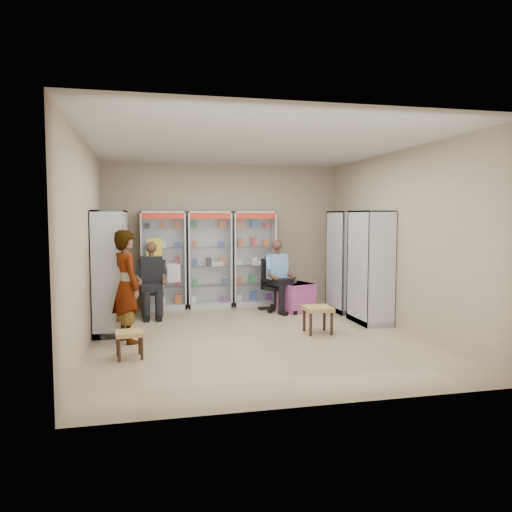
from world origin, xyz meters
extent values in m
plane|color=tan|center=(0.00, 0.00, 0.00)|extent=(6.00, 6.00, 0.00)
cube|color=tan|center=(0.00, 3.00, 1.50)|extent=(5.00, 0.02, 3.00)
cube|color=tan|center=(0.00, -3.00, 1.50)|extent=(5.00, 0.02, 3.00)
cube|color=tan|center=(-2.50, 0.00, 1.50)|extent=(0.02, 6.00, 3.00)
cube|color=tan|center=(2.50, 0.00, 1.50)|extent=(0.02, 6.00, 3.00)
cube|color=beige|center=(0.00, 0.00, 3.00)|extent=(5.00, 6.00, 0.02)
cube|color=#A9ADB1|center=(-1.30, 2.73, 1.00)|extent=(0.90, 0.50, 2.00)
cube|color=#B7B8BF|center=(-0.35, 2.73, 1.00)|extent=(0.90, 0.50, 2.00)
cube|color=#ABAEB2|center=(0.60, 2.73, 1.00)|extent=(0.90, 0.50, 2.00)
cube|color=#9FA1A6|center=(2.23, 1.60, 1.00)|extent=(0.90, 0.50, 2.00)
cube|color=#ABADB2|center=(2.23, 0.50, 1.00)|extent=(0.90, 0.50, 2.00)
cube|color=#A0A2A7|center=(-2.23, 1.80, 1.00)|extent=(0.90, 0.50, 2.00)
cube|color=#A5A7AC|center=(-2.23, 0.70, 1.00)|extent=(0.90, 0.50, 2.00)
cube|color=black|center=(-1.55, 2.00, 0.47)|extent=(0.42, 0.42, 0.94)
cube|color=black|center=(0.90, 1.99, 0.52)|extent=(0.71, 0.71, 1.05)
cube|color=#A34187|center=(1.27, 1.81, 0.28)|extent=(0.75, 0.73, 0.57)
cylinder|color=#541507|center=(1.25, 1.85, 0.62)|extent=(0.07, 0.07, 0.10)
cube|color=#AE8749|center=(1.05, -0.05, 0.22)|extent=(0.45, 0.45, 0.44)
cube|color=#B1864A|center=(-1.90, -0.84, 0.18)|extent=(0.40, 0.40, 0.36)
imported|color=#98989A|center=(-1.95, 0.05, 0.85)|extent=(0.61, 0.73, 1.70)
camera|label=1|loc=(-1.71, -7.62, 1.91)|focal=35.00mm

